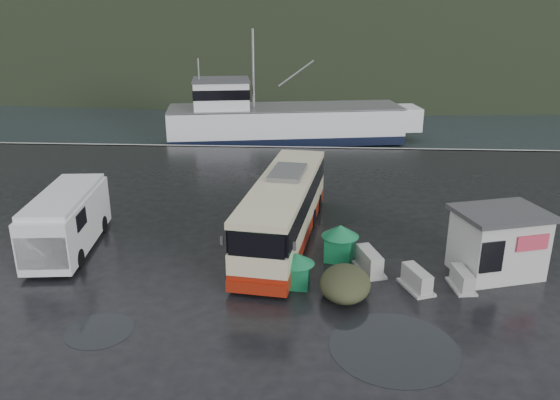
# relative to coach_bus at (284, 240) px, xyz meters

# --- Properties ---
(ground) EXTENTS (160.00, 160.00, 0.00)m
(ground) POSITION_rel_coach_bus_xyz_m (-1.71, -2.41, 0.00)
(ground) COLOR black
(ground) RESTS_ON ground
(harbor_water) EXTENTS (300.00, 180.00, 0.02)m
(harbor_water) POSITION_rel_coach_bus_xyz_m (-1.71, 107.59, 0.00)
(harbor_water) COLOR black
(harbor_water) RESTS_ON ground
(quay_edge) EXTENTS (160.00, 0.60, 1.50)m
(quay_edge) POSITION_rel_coach_bus_xyz_m (-1.71, 17.59, 0.00)
(quay_edge) COLOR #999993
(quay_edge) RESTS_ON ground
(headland) EXTENTS (780.00, 540.00, 570.00)m
(headland) POSITION_rel_coach_bus_xyz_m (8.29, 247.59, 0.00)
(headland) COLOR black
(headland) RESTS_ON ground
(coach_bus) EXTENTS (4.25, 11.30, 3.11)m
(coach_bus) POSITION_rel_coach_bus_xyz_m (0.00, 0.00, 0.00)
(coach_bus) COLOR beige
(coach_bus) RESTS_ON ground
(white_van) EXTENTS (2.81, 6.51, 2.64)m
(white_van) POSITION_rel_coach_bus_xyz_m (-9.41, -1.53, 0.00)
(white_van) COLOR silver
(white_van) RESTS_ON ground
(waste_bin_left) EXTENTS (1.06, 1.06, 1.37)m
(waste_bin_left) POSITION_rel_coach_bus_xyz_m (0.71, -4.34, 0.00)
(waste_bin_left) COLOR #12683D
(waste_bin_left) RESTS_ON ground
(waste_bin_right) EXTENTS (1.40, 1.40, 1.58)m
(waste_bin_right) POSITION_rel_coach_bus_xyz_m (2.46, -1.94, 0.00)
(waste_bin_right) COLOR #12683D
(waste_bin_right) RESTS_ON ground
(dome_tent) EXTENTS (2.11, 2.80, 1.04)m
(dome_tent) POSITION_rel_coach_bus_xyz_m (2.52, -5.02, 0.00)
(dome_tent) COLOR #31351F
(dome_tent) RESTS_ON ground
(ticket_kiosk) EXTENTS (4.02, 3.47, 2.67)m
(ticket_kiosk) POSITION_rel_coach_bus_xyz_m (8.64, -2.79, 0.00)
(ticket_kiosk) COLOR #B8B8B3
(ticket_kiosk) RESTS_ON ground
(jersey_barrier_a) EXTENTS (1.35, 1.95, 0.88)m
(jersey_barrier_a) POSITION_rel_coach_bus_xyz_m (3.61, -2.93, 0.00)
(jersey_barrier_a) COLOR #999993
(jersey_barrier_a) RESTS_ON ground
(jersey_barrier_b) EXTENTS (1.32, 1.80, 0.81)m
(jersey_barrier_b) POSITION_rel_coach_bus_xyz_m (5.27, -4.30, 0.00)
(jersey_barrier_b) COLOR #999993
(jersey_barrier_b) RESTS_ON ground
(jersey_barrier_c) EXTENTS (0.91, 1.55, 0.74)m
(jersey_barrier_c) POSITION_rel_coach_bus_xyz_m (7.00, -4.13, 0.00)
(jersey_barrier_c) COLOR #999993
(jersey_barrier_c) RESTS_ON ground
(fishing_trawler) EXTENTS (24.87, 9.29, 9.73)m
(fishing_trawler) POSITION_rel_coach_bus_xyz_m (-1.20, 25.24, 0.00)
(fishing_trawler) COLOR silver
(fishing_trawler) RESTS_ON ground
(puddles) EXTENTS (12.81, 15.43, 0.01)m
(puddles) POSITION_rel_coach_bus_xyz_m (1.84, -4.28, 0.01)
(puddles) COLOR black
(puddles) RESTS_ON ground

